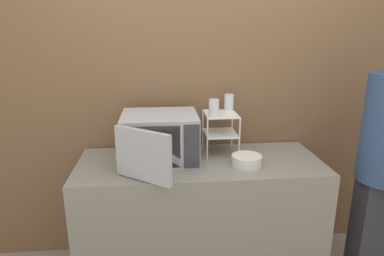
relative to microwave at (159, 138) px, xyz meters
name	(u,v)px	position (x,y,z in m)	size (l,w,h in m)	color
wall_back	(195,91)	(0.27, 0.34, 0.26)	(8.00, 0.06, 2.60)	brown
counter	(200,218)	(0.27, -0.03, -0.60)	(1.66, 0.66, 0.88)	gray
microwave	(159,138)	(0.00, 0.00, 0.00)	(0.52, 0.67, 0.33)	#ADADB2
dish_rack	(221,124)	(0.44, 0.12, 0.05)	(0.23, 0.26, 0.30)	white
glass_front_left	(214,108)	(0.37, 0.03, 0.19)	(0.07, 0.07, 0.12)	silver
glass_back_right	(229,102)	(0.51, 0.20, 0.19)	(0.07, 0.07, 0.12)	silver
bowl	(247,161)	(0.57, -0.14, -0.13)	(0.20, 0.20, 0.07)	silver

